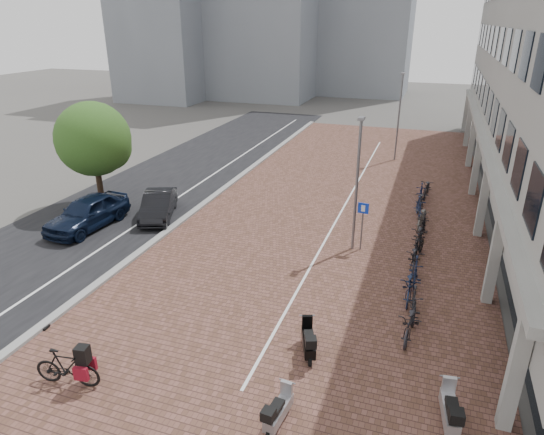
{
  "coord_description": "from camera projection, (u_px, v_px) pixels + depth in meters",
  "views": [
    {
      "loc": [
        6.26,
        -12.31,
        9.37
      ],
      "look_at": [
        0.0,
        6.0,
        1.3
      ],
      "focal_mm": 31.47,
      "sensor_mm": 36.0,
      "label": 1
    }
  ],
  "objects": [
    {
      "name": "car_navy",
      "position": [
        87.0,
        212.0,
        22.89
      ],
      "size": [
        2.16,
        4.71,
        1.56
      ],
      "primitive_type": "imported",
      "rotation": [
        0.0,
        0.0,
        -0.07
      ],
      "color": "black",
      "rests_on": "ground"
    },
    {
      "name": "bike_row",
      "position": [
        419.0,
        236.0,
        21.06
      ],
      "size": [
        1.11,
        15.83,
        1.05
      ],
      "color": "black",
      "rests_on": "ground"
    },
    {
      "name": "scooter_mid",
      "position": [
        308.0,
        340.0,
        14.23
      ],
      "size": [
        0.96,
        1.58,
        1.04
      ],
      "primitive_type": null,
      "rotation": [
        0.0,
        0.0,
        0.35
      ],
      "color": "black",
      "rests_on": "ground"
    },
    {
      "name": "lamp_near",
      "position": [
        357.0,
        187.0,
        19.91
      ],
      "size": [
        0.12,
        0.12,
        5.74
      ],
      "primitive_type": "cylinder",
      "color": "gray",
      "rests_on": "ground"
    },
    {
      "name": "parking_sign",
      "position": [
        362.0,
        219.0,
        20.37
      ],
      "size": [
        0.46,
        0.1,
        2.21
      ],
      "rotation": [
        0.0,
        0.0,
        -0.09
      ],
      "color": "slate",
      "rests_on": "ground"
    },
    {
      "name": "lane_line",
      "position": [
        195.0,
        187.0,
        28.79
      ],
      "size": [
        0.12,
        44.0,
        0.0
      ],
      "primitive_type": "cube",
      "color": "white",
      "rests_on": "street_asphalt"
    },
    {
      "name": "street_asphalt",
      "position": [
        166.0,
        183.0,
        29.39
      ],
      "size": [
        8.0,
        50.0,
        0.03
      ],
      "primitive_type": "cube",
      "color": "black",
      "rests_on": "ground"
    },
    {
      "name": "scooter_front",
      "position": [
        278.0,
        409.0,
        11.72
      ],
      "size": [
        0.6,
        1.47,
        0.98
      ],
      "primitive_type": null,
      "rotation": [
        0.0,
        0.0,
        -0.11
      ],
      "color": "#96969B",
      "rests_on": "ground"
    },
    {
      "name": "shoes",
      "position": [
        43.0,
        328.0,
        15.54
      ],
      "size": [
        0.41,
        0.36,
        0.09
      ],
      "primitive_type": null,
      "rotation": [
        0.0,
        0.0,
        0.11
      ],
      "color": "black",
      "rests_on": "ground"
    },
    {
      "name": "scooter_back",
      "position": [
        450.0,
        409.0,
        11.68
      ],
      "size": [
        0.68,
        1.61,
        1.07
      ],
      "primitive_type": null,
      "rotation": [
        0.0,
        0.0,
        0.13
      ],
      "color": "#B2B1B7",
      "rests_on": "ground"
    },
    {
      "name": "curb",
      "position": [
        223.0,
        189.0,
        28.2
      ],
      "size": [
        0.35,
        42.0,
        0.14
      ],
      "primitive_type": "cube",
      "color": "gray",
      "rests_on": "ground"
    },
    {
      "name": "ground",
      "position": [
        215.0,
        317.0,
        16.23
      ],
      "size": [
        140.0,
        140.0,
        0.0
      ],
      "primitive_type": "plane",
      "color": "#474442",
      "rests_on": "ground"
    },
    {
      "name": "lamp_far",
      "position": [
        399.0,
        118.0,
        33.15
      ],
      "size": [
        0.12,
        0.12,
        6.0
      ],
      "primitive_type": "cylinder",
      "color": "slate",
      "rests_on": "ground"
    },
    {
      "name": "street_tree",
      "position": [
        96.0,
        141.0,
        24.64
      ],
      "size": [
        3.84,
        3.84,
        5.58
      ],
      "color": "#382619",
      "rests_on": "ground"
    },
    {
      "name": "plaza_brick",
      "position": [
        342.0,
        204.0,
        26.11
      ],
      "size": [
        14.5,
        42.0,
        0.04
      ],
      "primitive_type": "cube",
      "color": "brown",
      "rests_on": "ground"
    },
    {
      "name": "hero_bike",
      "position": [
        67.0,
        367.0,
        13.0
      ],
      "size": [
        1.96,
        0.83,
        1.34
      ],
      "rotation": [
        0.0,
        0.0,
        1.73
      ],
      "color": "black",
      "rests_on": "ground"
    },
    {
      "name": "parking_line",
      "position": [
        345.0,
        204.0,
        26.04
      ],
      "size": [
        0.1,
        30.0,
        0.0
      ],
      "primitive_type": "cube",
      "color": "white",
      "rests_on": "plaza_brick"
    },
    {
      "name": "car_dark",
      "position": [
        158.0,
        205.0,
        24.16
      ],
      "size": [
        2.77,
        4.22,
        1.31
      ],
      "primitive_type": "imported",
      "rotation": [
        0.0,
        0.0,
        0.38
      ],
      "color": "black",
      "rests_on": "ground"
    }
  ]
}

